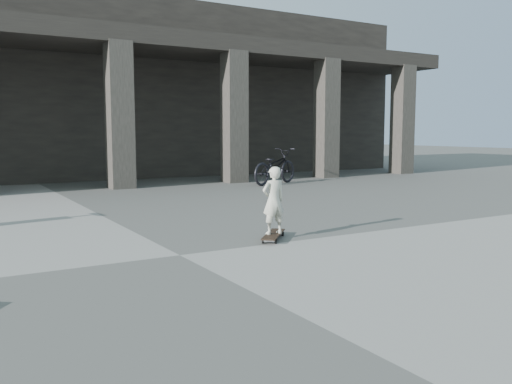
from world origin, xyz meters
TOP-DOWN VIEW (x-y plane):
  - ground at (0.00, 0.00)m, footprint 90.00×90.00m
  - colonnade at (-0.00, 13.77)m, footprint 28.00×8.82m
  - longboard at (1.57, 0.25)m, footprint 0.73×0.77m
  - child at (1.57, 0.25)m, footprint 0.36×0.24m
  - bicycle at (6.07, 7.30)m, footprint 2.15×1.44m

SIDE VIEW (x-z plane):
  - ground at x=0.00m, z-range 0.00..0.00m
  - longboard at x=1.57m, z-range 0.03..0.11m
  - bicycle at x=6.07m, z-range 0.00..1.07m
  - child at x=1.57m, z-range 0.09..1.07m
  - colonnade at x=0.00m, z-range 0.03..6.03m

